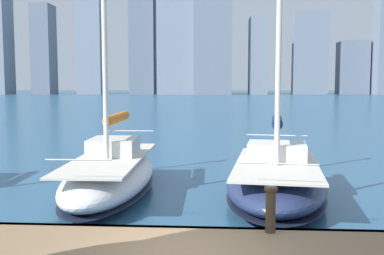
# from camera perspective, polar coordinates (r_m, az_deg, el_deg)

# --- Properties ---
(dock_pier) EXTENTS (28.00, 2.80, 0.60)m
(dock_pier) POSITION_cam_1_polar(r_m,az_deg,el_deg) (8.33, -1.30, -15.49)
(dock_pier) COLOR #896B4C
(dock_pier) RESTS_ON ground
(city_skyline) EXTENTS (175.19, 22.29, 44.34)m
(city_skyline) POSITION_cam_1_polar(r_m,az_deg,el_deg) (168.04, 2.99, 10.26)
(city_skyline) COLOR gray
(city_skyline) RESTS_ON ground
(sailboat_navy) EXTENTS (3.69, 6.94, 11.43)m
(sailboat_navy) POSITION_cam_1_polar(r_m,az_deg,el_deg) (13.82, 10.65, -6.42)
(sailboat_navy) COLOR navy
(sailboat_navy) RESTS_ON ground
(sailboat_orange) EXTENTS (2.66, 7.63, 9.61)m
(sailboat_orange) POSITION_cam_1_polar(r_m,az_deg,el_deg) (14.70, -10.21, -5.72)
(sailboat_orange) COLOR white
(sailboat_orange) RESTS_ON ground
(mooring_post) EXTENTS (0.26, 0.26, 0.91)m
(mooring_post) POSITION_cam_1_polar(r_m,az_deg,el_deg) (9.15, 9.94, -10.15)
(mooring_post) COLOR #423323
(mooring_post) RESTS_ON dock_pier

